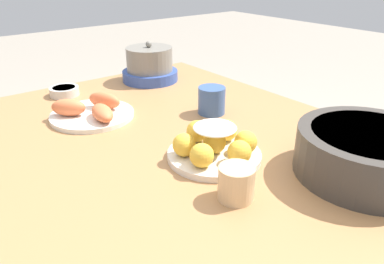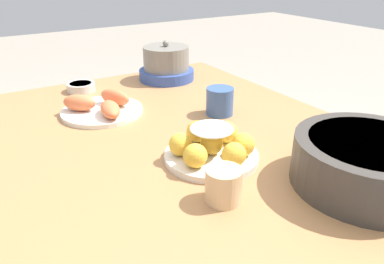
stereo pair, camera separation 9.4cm
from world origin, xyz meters
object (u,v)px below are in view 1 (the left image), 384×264
object	(u,v)px
serving_bowl	(369,152)
warming_pot	(150,66)
cup_near	(236,183)
dining_table	(173,165)
sauce_bowl	(64,91)
cup_far	(212,100)
cake_plate	(215,146)
seafood_platter	(92,111)

from	to	relation	value
serving_bowl	warming_pot	bearing A→B (deg)	179.84
serving_bowl	cup_near	world-z (taller)	serving_bowl
dining_table	sauce_bowl	bearing A→B (deg)	-167.71
sauce_bowl	cup_near	xyz separation A→B (m)	(0.82, 0.04, 0.02)
serving_bowl	cup_far	distance (m)	0.49
cup_far	warming_pot	distance (m)	0.41
cup_far	warming_pot	world-z (taller)	warming_pot
cake_plate	dining_table	bearing A→B (deg)	-177.68
seafood_platter	sauce_bowl	bearing A→B (deg)	177.79
seafood_platter	cup_far	distance (m)	0.36
cake_plate	warming_pot	distance (m)	0.67
cake_plate	seafood_platter	bearing A→B (deg)	-163.21
dining_table	cup_near	xyz separation A→B (m)	(0.32, -0.07, 0.13)
cake_plate	sauce_bowl	distance (m)	0.68
warming_pot	seafood_platter	bearing A→B (deg)	-57.55
warming_pot	serving_bowl	bearing A→B (deg)	-0.16
sauce_bowl	cake_plate	bearing A→B (deg)	9.84
sauce_bowl	seafood_platter	bearing A→B (deg)	-2.21
dining_table	cake_plate	size ratio (longest dim) A/B	5.48
cake_plate	seafood_platter	xyz separation A→B (m)	(-0.42, -0.13, -0.01)
seafood_platter	cup_far	size ratio (longest dim) A/B	3.03
cake_plate	cup_near	world-z (taller)	cake_plate
seafood_platter	serving_bowl	bearing A→B (deg)	26.66
cake_plate	sauce_bowl	xyz separation A→B (m)	(-0.67, -0.12, -0.02)
sauce_bowl	seafood_platter	size ratio (longest dim) A/B	0.39
cake_plate	seafood_platter	size ratio (longest dim) A/B	0.89
cake_plate	cup_far	size ratio (longest dim) A/B	2.70
dining_table	cup_far	xyz separation A→B (m)	(-0.06, 0.19, 0.13)
serving_bowl	cake_plate	bearing A→B (deg)	-140.60
cake_plate	warming_pot	size ratio (longest dim) A/B	1.05
cup_far	warming_pot	xyz separation A→B (m)	(-0.41, 0.03, 0.02)
seafood_platter	cup_near	size ratio (longest dim) A/B	3.46
cake_plate	warming_pot	bearing A→B (deg)	161.09
sauce_bowl	warming_pot	bearing A→B (deg)	84.21
cup_far	cup_near	bearing A→B (deg)	-34.57
seafood_platter	warming_pot	world-z (taller)	warming_pot
cup_near	cup_far	size ratio (longest dim) A/B	0.88
dining_table	warming_pot	size ratio (longest dim) A/B	5.75
dining_table	cup_far	distance (m)	0.24
cup_near	dining_table	bearing A→B (deg)	167.76
cup_far	warming_pot	size ratio (longest dim) A/B	0.39
sauce_bowl	seafood_platter	xyz separation A→B (m)	(0.25, -0.01, 0.00)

